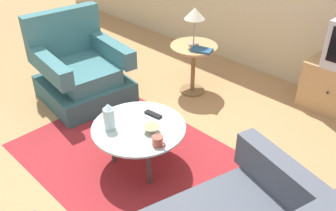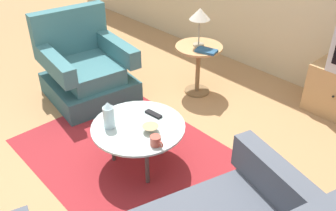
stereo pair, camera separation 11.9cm
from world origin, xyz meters
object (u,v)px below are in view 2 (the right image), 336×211
coffee_table (138,129)px  vase (109,115)px  mug (156,141)px  tv_remote_dark (153,114)px  bowl (151,129)px  table_lamp (200,15)px  side_table (198,59)px  book (206,51)px  armchair (86,70)px

coffee_table → vase: vase is taller
mug → tv_remote_dark: bearing=141.8°
vase → bowl: 0.36m
coffee_table → table_lamp: bearing=112.8°
side_table → mug: bearing=-58.6°
mug → book: (-0.67, 1.30, 0.14)m
table_lamp → armchair: bearing=-130.1°
book → bowl: bearing=-85.2°
vase → mug: bearing=15.7°
bowl → coffee_table: bearing=-170.0°
armchair → coffee_table: 1.40m
book → armchair: bearing=-155.2°
table_lamp → bowl: bearing=-62.1°
tv_remote_dark → bowl: bearing=-53.0°
side_table → book: 0.24m
table_lamp → bowl: (0.68, -1.27, -0.48)m
side_table → book: bearing=-19.6°
side_table → mug: 1.59m
coffee_table → vase: 0.28m
mug → book: book is taller
side_table → table_lamp: size_ratio=1.39×
bowl → table_lamp: bearing=117.9°
coffee_table → mug: bearing=-11.7°
table_lamp → vase: size_ratio=1.74×
mug → bowl: mug is taller
armchair → bowl: 1.53m
bowl → book: bearing=112.5°
armchair → tv_remote_dark: 1.34m
side_table → vase: 1.53m
side_table → tv_remote_dark: (0.50, -1.10, 0.00)m
side_table → bowl: bearing=-62.4°
bowl → book: 1.32m
table_lamp → mug: 1.66m
coffee_table → mug: (0.29, -0.06, 0.07)m
coffee_table → table_lamp: 1.51m
coffee_table → book: 1.31m
vase → side_table: bearing=104.6°
coffee_table → side_table: (-0.53, 1.29, 0.04)m
vase → book: 1.44m
coffee_table → book: (-0.37, 1.24, 0.22)m
tv_remote_dark → table_lamp: bearing=108.2°
vase → bowl: bearing=36.8°
bowl → side_table: bearing=117.6°
book → mug: bearing=-80.6°
vase → bowl: vase is taller
armchair → mug: bearing=84.0°
coffee_table → tv_remote_dark: bearing=100.0°
side_table → vase: bearing=-75.4°
armchair → bowl: armchair is taller
side_table → mug: (0.83, -1.36, 0.03)m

